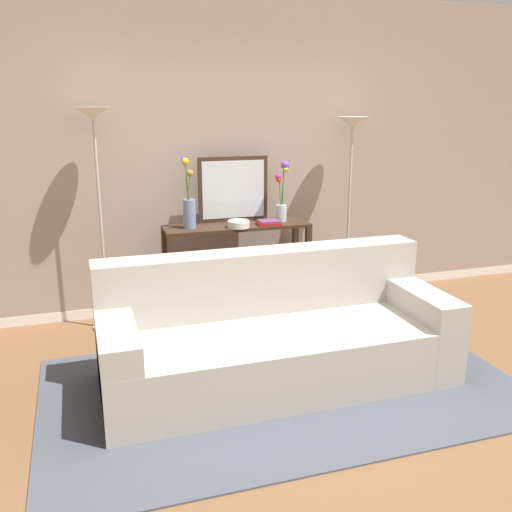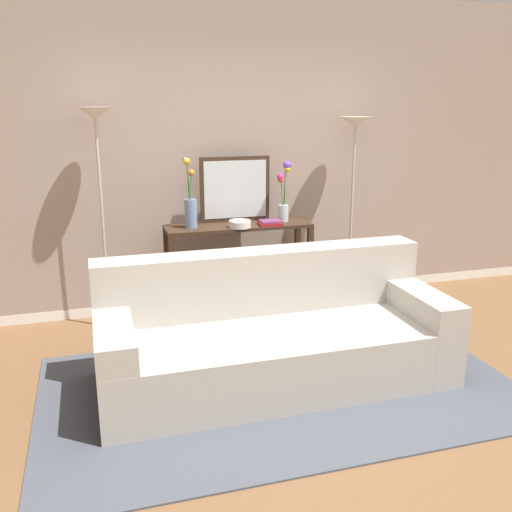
{
  "view_description": "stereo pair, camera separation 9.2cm",
  "coord_description": "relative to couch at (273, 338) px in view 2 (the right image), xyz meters",
  "views": [
    {
      "loc": [
        -1.31,
        -3.0,
        1.93
      ],
      "look_at": [
        -0.0,
        1.06,
        0.75
      ],
      "focal_mm": 39.54,
      "sensor_mm": 36.0,
      "label": 1
    },
    {
      "loc": [
        -1.22,
        -3.03,
        1.93
      ],
      "look_at": [
        -0.0,
        1.06,
        0.75
      ],
      "focal_mm": 39.54,
      "sensor_mm": 36.0,
      "label": 2
    }
  ],
  "objects": [
    {
      "name": "vase_tall_flowers",
      "position": [
        -0.34,
        1.26,
        0.74
      ],
      "size": [
        0.11,
        0.12,
        0.61
      ],
      "color": "#6B84AD",
      "rests_on": "console_table"
    },
    {
      "name": "wall_mirror",
      "position": [
        0.1,
        1.42,
        0.84
      ],
      "size": [
        0.65,
        0.02,
        0.59
      ],
      "color": "#382619",
      "rests_on": "console_table"
    },
    {
      "name": "ground_plane",
      "position": [
        0.06,
        -0.46,
        -0.32
      ],
      "size": [
        16.0,
        16.0,
        0.02
      ],
      "primitive_type": "cube",
      "color": "brown"
    },
    {
      "name": "vase_short_flowers",
      "position": [
        0.52,
        1.29,
        0.78
      ],
      "size": [
        0.14,
        0.1,
        0.55
      ],
      "color": "silver",
      "rests_on": "console_table"
    },
    {
      "name": "back_wall",
      "position": [
        0.06,
        1.67,
        1.12
      ],
      "size": [
        12.0,
        0.15,
        2.86
      ],
      "color": "white",
      "rests_on": "ground"
    },
    {
      "name": "book_stack",
      "position": [
        0.35,
        1.17,
        0.57
      ],
      "size": [
        0.21,
        0.17,
        0.04
      ],
      "color": "maroon",
      "rests_on": "console_table"
    },
    {
      "name": "fruit_bowl",
      "position": [
        0.07,
        1.15,
        0.58
      ],
      "size": [
        0.19,
        0.19,
        0.06
      ],
      "color": "silver",
      "rests_on": "console_table"
    },
    {
      "name": "floor_lamp_left",
      "position": [
        -1.08,
        1.31,
        1.17
      ],
      "size": [
        0.28,
        0.28,
        1.88
      ],
      "color": "#B7B2A8",
      "rests_on": "ground"
    },
    {
      "name": "book_row_under_console",
      "position": [
        -0.25,
        1.27,
        -0.25
      ],
      "size": [
        0.37,
        0.18,
        0.13
      ],
      "color": "tan",
      "rests_on": "ground"
    },
    {
      "name": "console_table",
      "position": [
        0.09,
        1.27,
        0.28
      ],
      "size": [
        1.3,
        0.37,
        0.86
      ],
      "color": "#382619",
      "rests_on": "ground"
    },
    {
      "name": "floor_lamp_right",
      "position": [
        1.21,
        1.31,
        1.09
      ],
      "size": [
        0.28,
        0.28,
        1.78
      ],
      "color": "#B7B2A8",
      "rests_on": "ground"
    },
    {
      "name": "area_rug",
      "position": [
        -0.0,
        -0.17,
        -0.3
      ],
      "size": [
        3.22,
        1.89,
        0.01
      ],
      "color": "#474C56",
      "rests_on": "ground"
    },
    {
      "name": "couch",
      "position": [
        0.0,
        0.0,
        0.0
      ],
      "size": [
        2.42,
        0.95,
        0.88
      ],
      "color": "#ADA89E",
      "rests_on": "ground"
    }
  ]
}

